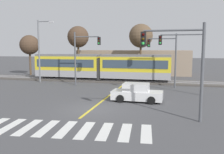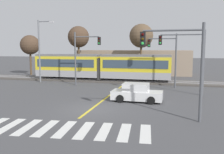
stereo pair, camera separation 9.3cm
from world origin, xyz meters
The scene contains 24 objects.
ground_plane centered at (0.00, 0.00, 0.00)m, with size 200.00×200.00×0.00m, color #474749.
track_bed centered at (0.00, 14.89, 0.09)m, with size 120.00×4.00×0.18m, color #4C4742.
rail_near centered at (0.00, 14.17, 0.23)m, with size 120.00×0.08×0.10m, color #939399.
rail_far centered at (0.00, 15.61, 0.23)m, with size 120.00×0.08×0.10m, color #939399.
light_rail_tram centered at (-3.64, 14.88, 2.05)m, with size 18.50×2.64×3.43m.
crosswalk_stripe_1 centered at (-3.28, -4.59, 0.00)m, with size 0.56×2.80×0.01m, color silver.
crosswalk_stripe_2 centered at (-2.19, -4.48, 0.00)m, with size 0.56×2.80×0.01m, color silver.
crosswalk_stripe_3 centered at (-1.09, -4.38, 0.00)m, with size 0.56×2.80×0.01m, color silver.
crosswalk_stripe_4 centered at (0.00, -4.27, 0.00)m, with size 0.56×2.80×0.01m, color silver.
crosswalk_stripe_5 centered at (1.09, -4.16, 0.00)m, with size 0.56×2.80×0.01m, color silver.
crosswalk_stripe_6 centered at (2.19, -4.06, 0.00)m, with size 0.56×2.80×0.01m, color silver.
crosswalk_stripe_7 centered at (3.28, -3.95, 0.00)m, with size 0.56×2.80×0.01m, color silver.
crosswalk_stripe_8 centered at (4.38, -3.84, 0.00)m, with size 0.56×2.80×0.01m, color silver.
lane_centre_line centered at (0.00, 5.31, 0.00)m, with size 0.20×15.16×0.01m, color gold.
sedan_crossing centered at (2.85, 3.59, 0.70)m, with size 4.23×1.98×1.52m.
traffic_light_far_left centered at (-4.53, 10.54, 4.08)m, with size 3.25×0.38×6.33m.
traffic_light_far_right centered at (4.99, 11.46, 3.92)m, with size 3.25×0.38×6.05m.
traffic_light_mid_right centered at (7.06, 7.53, 4.08)m, with size 4.25×0.38×6.12m.
traffic_light_near_right centered at (6.07, -1.13, 3.91)m, with size 3.75×0.38×5.91m.
street_lamp_west centered at (-10.87, 11.80, 4.59)m, with size 2.25×0.28×8.02m.
bare_tree_far_west centered at (-17.13, 19.03, 4.96)m, with size 3.18×3.18×6.59m.
bare_tree_west centered at (-9.02, 20.18, 6.21)m, with size 3.42×3.42×7.97m.
bare_tree_east centered at (1.04, 20.39, 6.27)m, with size 3.59×3.59×8.10m.
building_backdrop_far centered at (-0.82, 25.65, 2.04)m, with size 19.25×6.00×4.09m, color gray.
Camera 1 is at (5.50, -15.89, 4.41)m, focal length 38.00 mm.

